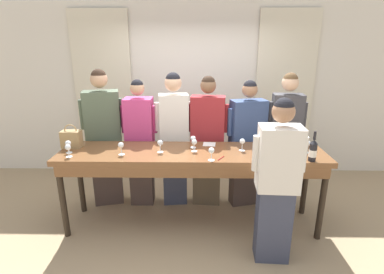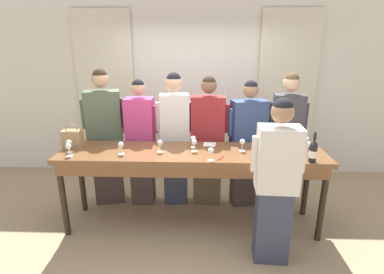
{
  "view_description": "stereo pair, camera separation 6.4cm",
  "coord_description": "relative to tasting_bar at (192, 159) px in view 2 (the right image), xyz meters",
  "views": [
    {
      "loc": [
        0.06,
        -3.28,
        2.2
      ],
      "look_at": [
        0.0,
        0.07,
        1.13
      ],
      "focal_mm": 28.0,
      "sensor_mm": 36.0,
      "label": 1
    },
    {
      "loc": [
        0.12,
        -3.28,
        2.2
      ],
      "look_at": [
        0.0,
        0.07,
        1.13
      ],
      "focal_mm": 28.0,
      "sensor_mm": 36.0,
      "label": 2
    }
  ],
  "objects": [
    {
      "name": "wine_glass_center_mid",
      "position": [
        -1.36,
        -0.19,
        0.2
      ],
      "size": [
        0.07,
        0.07,
        0.15
      ],
      "color": "white",
      "rests_on": "tasting_bar"
    },
    {
      "name": "guest_beige_cap",
      "position": [
        1.23,
        0.56,
        0.07
      ],
      "size": [
        0.5,
        0.26,
        1.83
      ],
      "color": "#28282D",
      "rests_on": "ground_plane"
    },
    {
      "name": "host_pouring",
      "position": [
        0.85,
        -0.58,
        -0.01
      ],
      "size": [
        0.52,
        0.3,
        1.72
      ],
      "color": "#383D51",
      "rests_on": "ground_plane"
    },
    {
      "name": "wine_glass_back_right",
      "position": [
        -0.36,
        -0.02,
        0.2
      ],
      "size": [
        0.07,
        0.07,
        0.15
      ],
      "color": "white",
      "rests_on": "tasting_bar"
    },
    {
      "name": "wine_glass_front_right",
      "position": [
        1.32,
        -0.01,
        0.2
      ],
      "size": [
        0.07,
        0.07,
        0.15
      ],
      "color": "white",
      "rests_on": "tasting_bar"
    },
    {
      "name": "pen",
      "position": [
        0.32,
        -0.21,
        0.09
      ],
      "size": [
        0.08,
        0.12,
        0.01
      ],
      "color": "maroon",
      "rests_on": "tasting_bar"
    },
    {
      "name": "guest_pink_top",
      "position": [
        -0.71,
        0.56,
        -0.0
      ],
      "size": [
        0.48,
        0.28,
        1.74
      ],
      "color": "#473833",
      "rests_on": "ground_plane"
    },
    {
      "name": "wine_glass_front_left",
      "position": [
        0.21,
        -0.27,
        0.2
      ],
      "size": [
        0.07,
        0.07,
        0.15
      ],
      "color": "white",
      "rests_on": "tasting_bar"
    },
    {
      "name": "guest_striped_shirt",
      "position": [
        0.2,
        0.56,
        0.04
      ],
      "size": [
        0.56,
        0.25,
        1.79
      ],
      "color": "brown",
      "rests_on": "ground_plane"
    },
    {
      "name": "wine_glass_back_mid",
      "position": [
        1.11,
        -0.04,
        0.2
      ],
      "size": [
        0.07,
        0.07,
        0.15
      ],
      "color": "white",
      "rests_on": "tasting_bar"
    },
    {
      "name": "curtain_panel_left",
      "position": [
        -1.49,
        1.66,
        0.46
      ],
      "size": [
        0.94,
        0.03,
        2.69
      ],
      "color": "beige",
      "rests_on": "ground_plane"
    },
    {
      "name": "wine_glass_front_mid",
      "position": [
        0.03,
        0.01,
        0.2
      ],
      "size": [
        0.07,
        0.07,
        0.15
      ],
      "color": "white",
      "rests_on": "tasting_bar"
    },
    {
      "name": "wine_glass_back_left",
      "position": [
        0.01,
        0.14,
        0.2
      ],
      "size": [
        0.07,
        0.07,
        0.15
      ],
      "color": "white",
      "rests_on": "tasting_bar"
    },
    {
      "name": "curtain_panel_right",
      "position": [
        1.49,
        1.66,
        0.46
      ],
      "size": [
        0.94,
        0.03,
        2.69
      ],
      "color": "beige",
      "rests_on": "ground_plane"
    },
    {
      "name": "guest_olive_jacket",
      "position": [
        -1.19,
        0.56,
        0.07
      ],
      "size": [
        0.57,
        0.36,
        1.87
      ],
      "color": "#473833",
      "rests_on": "ground_plane"
    },
    {
      "name": "handbag",
      "position": [
        -1.45,
        0.12,
        0.2
      ],
      "size": [
        0.23,
        0.13,
        0.29
      ],
      "color": "#997A4C",
      "rests_on": "tasting_bar"
    },
    {
      "name": "wine_glass_near_host",
      "position": [
        -1.41,
        -0.06,
        0.2
      ],
      "size": [
        0.07,
        0.07,
        0.15
      ],
      "color": "white",
      "rests_on": "tasting_bar"
    },
    {
      "name": "wall_back",
      "position": [
        0.0,
        1.72,
        0.51
      ],
      "size": [
        12.0,
        0.06,
        2.8
      ],
      "color": "silver",
      "rests_on": "ground_plane"
    },
    {
      "name": "wine_bottle",
      "position": [
        1.29,
        -0.26,
        0.21
      ],
      "size": [
        0.08,
        0.08,
        0.33
      ],
      "color": "black",
      "rests_on": "tasting_bar"
    },
    {
      "name": "ground_plane",
      "position": [
        0.0,
        0.02,
        -0.89
      ],
      "size": [
        18.0,
        18.0,
        0.0
      ],
      "primitive_type": "plane",
      "color": "tan"
    },
    {
      "name": "guest_cream_sweater",
      "position": [
        -0.25,
        0.56,
        0.08
      ],
      "size": [
        0.5,
        0.26,
        1.83
      ],
      "color": "#383D51",
      "rests_on": "ground_plane"
    },
    {
      "name": "guest_navy_coat",
      "position": [
        0.73,
        0.56,
        -0.0
      ],
      "size": [
        0.57,
        0.33,
        1.74
      ],
      "color": "#473833",
      "rests_on": "ground_plane"
    },
    {
      "name": "wine_glass_center_right",
      "position": [
        -0.79,
        -0.11,
        0.2
      ],
      "size": [
        0.07,
        0.07,
        0.15
      ],
      "color": "white",
      "rests_on": "tasting_bar"
    },
    {
      "name": "wine_glass_center_left",
      "position": [
        0.59,
        0.05,
        0.2
      ],
      "size": [
        0.07,
        0.07,
        0.15
      ],
      "color": "white",
      "rests_on": "tasting_bar"
    },
    {
      "name": "napkin",
      "position": [
        0.21,
        0.26,
        0.09
      ],
      "size": [
        0.17,
        0.17,
        0.0
      ],
      "color": "white",
      "rests_on": "tasting_bar"
    },
    {
      "name": "tasting_bar",
      "position": [
        0.0,
        0.0,
        0.0
      ],
      "size": [
        3.1,
        0.69,
        0.98
      ],
      "color": "brown",
      "rests_on": "ground_plane"
    },
    {
      "name": "wine_glass_by_bottle",
      "position": [
        1.29,
        0.14,
        0.2
      ],
      "size": [
        0.07,
        0.07,
        0.15
      ],
      "color": "white",
      "rests_on": "tasting_bar"
    }
  ]
}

